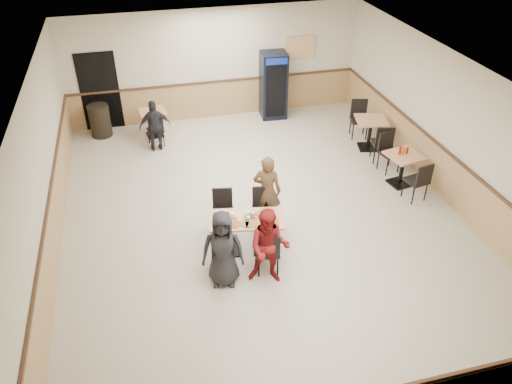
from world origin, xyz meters
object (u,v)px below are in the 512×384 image
object	(u,v)px
side_table_near	(403,165)
diner_woman_left	(223,249)
back_table	(153,119)
diner_man_opposite	(267,191)
trash_bin	(100,121)
lone_diner	(155,126)
diner_woman_right	(269,247)
pepsi_cooler	(273,85)
main_table	(247,229)
side_table_far	(370,129)

from	to	relation	value
side_table_near	diner_woman_left	bearing A→B (deg)	-154.88
side_table_near	back_table	distance (m)	6.40
diner_man_opposite	side_table_near	world-z (taller)	diner_man_opposite
trash_bin	lone_diner	bearing A→B (deg)	-40.05
diner_woman_right	pepsi_cooler	distance (m)	6.70
diner_woman_left	diner_man_opposite	world-z (taller)	diner_man_opposite
diner_woman_right	diner_man_opposite	size ratio (longest dim) A/B	0.96
main_table	side_table_far	bearing A→B (deg)	49.24
main_table	back_table	bearing A→B (deg)	114.80
side_table_far	trash_bin	distance (m)	6.98
main_table	diner_woman_left	distance (m)	0.96
main_table	side_table_near	world-z (taller)	side_table_near
diner_woman_left	pepsi_cooler	world-z (taller)	pepsi_cooler
side_table_far	pepsi_cooler	size ratio (longest dim) A/B	0.49
diner_woman_left	diner_woman_right	size ratio (longest dim) A/B	1.00
lone_diner	side_table_near	xyz separation A→B (m)	(5.16, -2.99, -0.16)
lone_diner	back_table	distance (m)	0.82
main_table	diner_man_opposite	bearing A→B (deg)	62.10
diner_woman_right	side_table_near	distance (m)	4.33
diner_man_opposite	back_table	bearing A→B (deg)	-43.49
main_table	diner_man_opposite	world-z (taller)	diner_man_opposite
lone_diner	pepsi_cooler	world-z (taller)	pepsi_cooler
main_table	lone_diner	size ratio (longest dim) A/B	1.11
trash_bin	diner_man_opposite	bearing A→B (deg)	-55.99
side_table_near	trash_bin	size ratio (longest dim) A/B	0.96
diner_woman_right	side_table_far	bearing A→B (deg)	66.04
side_table_far	trash_bin	bearing A→B (deg)	159.87
lone_diner	trash_bin	bearing A→B (deg)	-43.18
diner_man_opposite	side_table_near	distance (m)	3.37
pepsi_cooler	lone_diner	bearing A→B (deg)	-156.48
main_table	diner_man_opposite	xyz separation A→B (m)	(0.58, 0.73, 0.28)
main_table	trash_bin	distance (m)	6.10
diner_man_opposite	pepsi_cooler	distance (m)	5.05
lone_diner	back_table	bearing A→B (deg)	-93.13
side_table_far	trash_bin	xyz separation A→B (m)	(-6.55, 2.40, -0.10)
diner_woman_left	side_table_near	bearing A→B (deg)	37.98
side_table_far	diner_woman_right	bearing A→B (deg)	-133.22
side_table_far	lone_diner	bearing A→B (deg)	166.38
back_table	pepsi_cooler	world-z (taller)	pepsi_cooler
diner_woman_right	side_table_far	xyz separation A→B (m)	(3.73, 3.97, -0.20)
back_table	side_table_far	bearing A→B (deg)	-21.56
side_table_near	side_table_far	size ratio (longest dim) A/B	0.92
pepsi_cooler	main_table	bearing A→B (deg)	-106.53
trash_bin	diner_woman_left	bearing A→B (deg)	-71.71
side_table_far	pepsi_cooler	world-z (taller)	pepsi_cooler
back_table	trash_bin	size ratio (longest dim) A/B	0.85
diner_man_opposite	back_table	xyz separation A→B (m)	(-1.86, 4.43, -0.29)
diner_woman_right	side_table_far	size ratio (longest dim) A/B	1.64
back_table	side_table_near	bearing A→B (deg)	-36.25
diner_woman_left	pepsi_cooler	xyz separation A→B (m)	(2.67, 6.27, 0.19)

